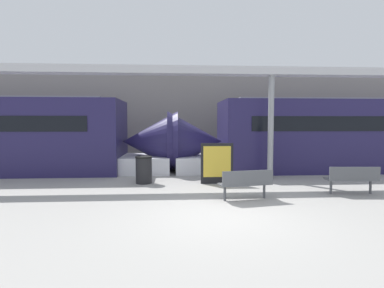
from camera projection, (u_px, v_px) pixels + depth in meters
ground_plane at (221, 216)px, 6.79m from camera, size 60.00×60.00×0.00m
station_wall at (192, 116)px, 16.84m from camera, size 56.00×0.20×5.00m
train_left at (336, 136)px, 13.58m from camera, size 15.06×2.93×3.20m
bench_near at (246, 182)px, 8.17m from camera, size 1.52×0.70×0.84m
bench_far at (352, 178)px, 8.85m from camera, size 1.50×0.55×0.84m
trash_bin at (144, 170)px, 10.51m from camera, size 0.59×0.59×0.95m
poster_board at (217, 163)px, 10.42m from camera, size 1.13×0.07×1.42m
support_column_near at (271, 128)px, 11.12m from camera, size 0.21×0.21×3.86m
canopy_beam at (272, 72)px, 10.98m from camera, size 28.00×0.60×0.28m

